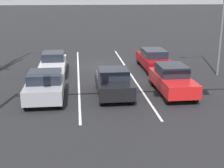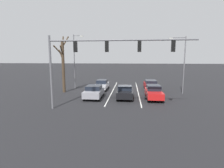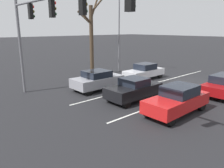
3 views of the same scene
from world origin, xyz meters
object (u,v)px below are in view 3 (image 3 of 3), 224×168
Objects in this scene: car_red_leftlane_front at (177,100)px; traffic_signal_gantry at (47,20)px; car_silver_rightlane_second at (144,71)px; bare_tree_near at (91,35)px; street_lamp_right_shoulder at (120,29)px; car_black_midlane_front at (134,89)px; car_gray_rightlane_front at (97,80)px.

car_red_leftlane_front is 8.65m from traffic_signal_gantry.
bare_tree_near is (5.02, 2.53, 3.34)m from car_silver_rightlane_second.
bare_tree_near is at bearing 78.62° from street_lamp_right_shoulder.
street_lamp_right_shoulder is at bearing -38.32° from car_black_midlane_front.
traffic_signal_gantry reaches higher than car_gray_rightlane_front.
car_gray_rightlane_front is 0.52× the size of bare_tree_near.
bare_tree_near is (4.97, -3.18, 3.30)m from car_gray_rightlane_front.
car_black_midlane_front is (-3.72, -0.23, -0.03)m from car_gray_rightlane_front.
car_black_midlane_front is 6.59m from car_silver_rightlane_second.
traffic_signal_gantry reaches higher than car_black_midlane_front.
traffic_signal_gantry is 10.25m from bare_tree_near.
bare_tree_near reaches higher than car_gray_rightlane_front.
car_black_midlane_front is at bearing 161.25° from bare_tree_near.
car_silver_rightlane_second is 0.33× the size of traffic_signal_gantry.
bare_tree_near is at bearing -50.47° from traffic_signal_gantry.
car_silver_rightlane_second is at bearing 168.86° from street_lamp_right_shoulder.
car_silver_rightlane_second is 11.40m from traffic_signal_gantry.
bare_tree_near reaches higher than traffic_signal_gantry.
traffic_signal_gantry is at bearing 107.89° from car_gray_rightlane_front.
car_silver_rightlane_second is at bearing -37.82° from car_red_leftlane_front.
car_gray_rightlane_front is at bearing -72.11° from traffic_signal_gantry.
car_gray_rightlane_front is at bearing 3.60° from car_black_midlane_front.
street_lamp_right_shoulder reaches higher than car_gray_rightlane_front.
bare_tree_near reaches higher than car_silver_rightlane_second.
car_red_leftlane_front is (-7.09, -0.25, 0.04)m from car_gray_rightlane_front.
car_black_midlane_front is 0.48× the size of street_lamp_right_shoulder.
car_gray_rightlane_front is at bearing 1.99° from car_red_leftlane_front.
car_black_midlane_front is at bearing 141.68° from street_lamp_right_shoulder.
car_red_leftlane_front reaches higher than car_gray_rightlane_front.
street_lamp_right_shoulder is (5.80, -11.23, -0.50)m from traffic_signal_gantry.
car_black_midlane_front is 3.37m from car_red_leftlane_front.
car_gray_rightlane_front is at bearing 147.37° from bare_tree_near.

